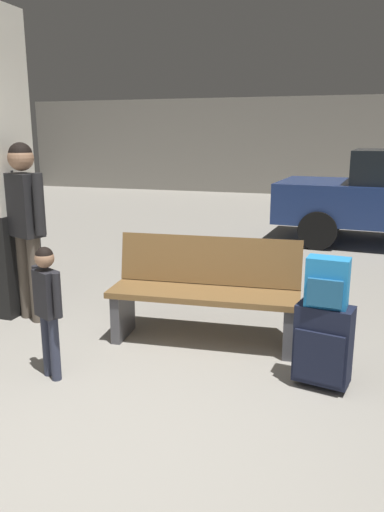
{
  "coord_description": "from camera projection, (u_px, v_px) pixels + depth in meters",
  "views": [
    {
      "loc": [
        1.24,
        -2.18,
        1.75
      ],
      "look_at": [
        0.14,
        1.3,
        0.85
      ],
      "focal_mm": 34.87,
      "sensor_mm": 36.0,
      "label": 1
    }
  ],
  "objects": [
    {
      "name": "ground_plane",
      "position": [
        244.0,
        275.0,
        6.51
      ],
      "size": [
        18.0,
        18.0,
        0.1
      ],
      "primitive_type": "cube",
      "color": "gray"
    },
    {
      "name": "garage_back_wall",
      "position": [
        307.0,
        146.0,
        14.37
      ],
      "size": [
        18.0,
        0.12,
        2.8
      ],
      "primitive_type": "cube",
      "color": "gray",
      "rests_on": "ground_plane"
    },
    {
      "name": "bench",
      "position": [
        205.0,
        292.0,
        4.24
      ],
      "size": [
        1.64,
        0.65,
        0.89
      ],
      "color": "brown",
      "rests_on": "ground_plane"
    },
    {
      "name": "suitcase",
      "position": [
        323.0,
        345.0,
        3.46
      ],
      "size": [
        0.41,
        0.29,
        0.6
      ],
      "color": "#191E33",
      "rests_on": "ground_plane"
    },
    {
      "name": "backpack_bright",
      "position": [
        327.0,
        283.0,
        3.35
      ],
      "size": [
        0.3,
        0.22,
        0.34
      ],
      "color": "#268CD8",
      "rests_on": "suitcase"
    },
    {
      "name": "child",
      "position": [
        48.0,
        299.0,
        3.53
      ],
      "size": [
        0.3,
        0.25,
        0.99
      ],
      "color": "#33384C",
      "rests_on": "ground_plane"
    },
    {
      "name": "adult",
      "position": [
        25.0,
        213.0,
        4.59
      ],
      "size": [
        0.54,
        0.31,
        1.68
      ],
      "color": "brown",
      "rests_on": "ground_plane"
    }
  ]
}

